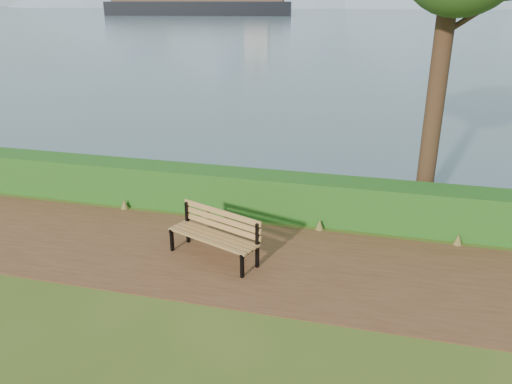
# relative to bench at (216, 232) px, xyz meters

# --- Properties ---
(ground) EXTENTS (140.00, 140.00, 0.00)m
(ground) POSITION_rel_bench_xyz_m (0.21, -0.27, -0.56)
(ground) COLOR #3C5117
(ground) RESTS_ON ground
(path) EXTENTS (40.00, 3.40, 0.01)m
(path) POSITION_rel_bench_xyz_m (0.21, 0.03, -0.55)
(path) COLOR #54321D
(path) RESTS_ON ground
(hedge) EXTENTS (32.00, 0.85, 1.00)m
(hedge) POSITION_rel_bench_xyz_m (0.21, 2.33, -0.06)
(hedge) COLOR #1C4814
(hedge) RESTS_ON ground
(water) EXTENTS (700.00, 510.00, 0.00)m
(water) POSITION_rel_bench_xyz_m (0.21, 259.73, -0.55)
(water) COLOR #445F6E
(water) RESTS_ON ground
(bench) EXTENTS (1.99, 1.22, 0.97)m
(bench) POSITION_rel_bench_xyz_m (0.00, 0.00, 0.00)
(bench) COLOR black
(bench) RESTS_ON ground
(cargo_ship) EXTENTS (63.11, 18.79, 18.93)m
(cargo_ship) POSITION_rel_bench_xyz_m (-58.72, 160.33, 2.27)
(cargo_ship) COLOR black
(cargo_ship) RESTS_ON ground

